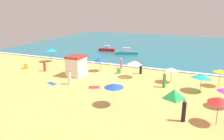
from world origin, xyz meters
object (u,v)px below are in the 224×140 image
beach_umbrella_1 (202,76)px  beach_umbrella_2 (219,100)px  beach_umbrella_8 (114,86)px  beachgoer_6 (119,71)px  beach_umbrella_5 (135,63)px  beachgoer_4 (121,63)px  beachgoer_5 (45,66)px  beachgoer_0 (164,80)px  beach_umbrella_0 (172,69)px  small_boat_1 (127,52)px  beachgoer_7 (184,111)px  lifeguard_cabana (76,66)px  beachgoer_8 (26,66)px  small_boat_0 (107,49)px  beachgoer_3 (69,78)px  beach_umbrella_3 (51,50)px  beach_umbrella_7 (221,71)px  beachgoer_1 (141,68)px  beach_tent (174,94)px  beach_umbrella_4 (100,59)px

beach_umbrella_1 → beach_umbrella_2: bearing=-78.3°
beach_umbrella_8 → beachgoer_6: (-3.54, 10.18, -1.64)m
beach_umbrella_5 → beachgoer_6: beach_umbrella_5 is taller
beachgoer_4 → beachgoer_5: bearing=-149.1°
beachgoer_4 → beach_umbrella_2: bearing=-44.7°
beachgoer_0 → beachgoer_5: bearing=179.8°
beach_umbrella_0 → beachgoer_4: bearing=155.1°
small_boat_1 → beach_umbrella_2: bearing=-55.5°
beachgoer_7 → beach_umbrella_1: bearing=83.0°
beach_umbrella_1 → lifeguard_cabana: bearing=-179.1°
beachgoer_8 → small_boat_0: 18.12m
beach_umbrella_5 → beachgoer_5: beach_umbrella_5 is taller
beachgoer_3 → beachgoer_7: 14.24m
beach_umbrella_5 → beachgoer_0: 5.06m
beach_umbrella_3 → small_boat_1: 14.56m
lifeguard_cabana → beach_umbrella_1: 15.78m
beach_umbrella_7 → beachgoer_1: beach_umbrella_7 is taller
beach_umbrella_8 → beachgoer_3: bearing=154.5°
beach_umbrella_7 → beachgoer_6: (-12.82, 0.36, -1.53)m
beach_umbrella_1 → beachgoer_3: 15.10m
beach_umbrella_7 → beach_tent: (-4.31, -5.92, -1.38)m
beachgoer_1 → beachgoer_8: size_ratio=2.02×
beach_umbrella_1 → beach_umbrella_0: bearing=152.0°
beachgoer_1 → beachgoer_3: beachgoer_1 is taller
beachgoer_7 → lifeguard_cabana: bearing=153.0°
beach_umbrella_4 → small_boat_0: bearing=110.9°
beachgoer_3 → beach_umbrella_5: bearing=42.2°
beach_umbrella_3 → beach_umbrella_5: bearing=-10.7°
beach_umbrella_5 → beachgoer_1: beach_umbrella_5 is taller
beach_umbrella_8 → beach_umbrella_2: bearing=-0.5°
beach_umbrella_4 → beachgoer_3: (-0.83, -6.67, -0.96)m
beach_umbrella_4 → beachgoer_8: beach_umbrella_4 is taller
beach_umbrella_3 → beachgoer_7: (23.09, -12.75, -1.13)m
beach_umbrella_5 → beachgoer_6: size_ratio=3.10×
beach_umbrella_5 → beachgoer_0: beach_umbrella_5 is taller
beach_umbrella_5 → beachgoer_5: bearing=-170.3°
beachgoer_4 → beach_umbrella_8: bearing=-71.9°
beachgoer_3 → beachgoer_7: bearing=-16.6°
beachgoer_1 → beachgoer_7: size_ratio=0.95×
lifeguard_cabana → beach_umbrella_8: bearing=-39.5°
beach_umbrella_4 → beachgoer_0: size_ratio=1.32×
beachgoer_1 → beach_umbrella_8: bearing=-86.7°
lifeguard_cabana → beach_umbrella_2: size_ratio=1.16×
beach_umbrella_5 → small_boat_0: bearing=125.9°
lifeguard_cabana → beachgoer_7: lifeguard_cabana is taller
beachgoer_4 → small_boat_0: beachgoer_4 is taller
lifeguard_cabana → beach_umbrella_2: lifeguard_cabana is taller
beach_umbrella_1 → beach_umbrella_3: 24.55m
beachgoer_1 → small_boat_0: beachgoer_1 is taller
beach_tent → small_boat_0: bearing=129.6°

